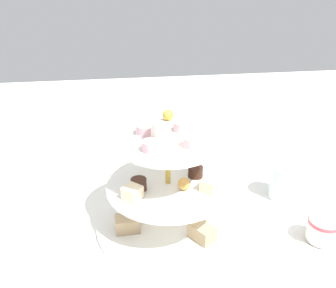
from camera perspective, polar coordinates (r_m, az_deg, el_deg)
The scene contains 6 objects.
ground_plane at distance 0.74m, azimuth 0.00°, elevation -13.08°, with size 2.40×2.40×0.00m, color white.
tiered_serving_stand at distance 0.69m, azimuth -0.04°, elevation -7.96°, with size 0.29×0.29×0.25m.
water_glass_short_left at distance 0.84m, azimuth 18.50°, elevation -5.97°, with size 0.06×0.06×0.08m, color silver.
teacup_with_saucer at distance 0.74m, azimuth 24.00°, elevation -13.00°, with size 0.09×0.09×0.05m.
butter_knife_left at distance 0.88m, azimuth -21.18°, elevation -7.71°, with size 0.17×0.01×0.00m, color silver.
water_glass_mid_back at distance 0.93m, azimuth 3.20°, elevation -1.08°, with size 0.06×0.06×0.09m, color silver.
Camera 1 is at (0.09, 0.57, 0.46)m, focal length 37.04 mm.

